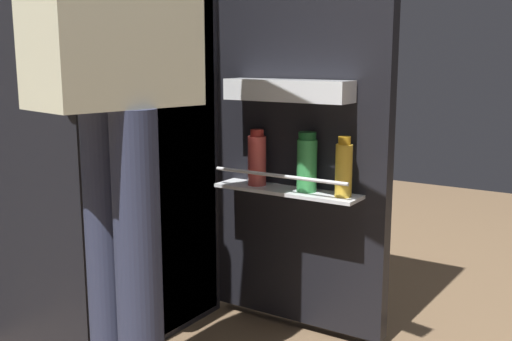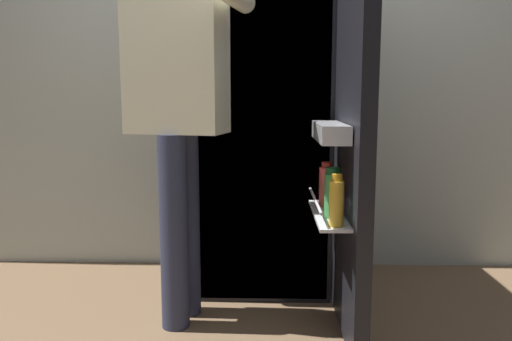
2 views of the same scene
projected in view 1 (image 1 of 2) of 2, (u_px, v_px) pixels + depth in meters
name	position (u px, v px, depth m)	size (l,w,h in m)	color
refrigerator	(113.00, 83.00, 2.08)	(0.72, 1.23, 1.75)	black
person	(117.00, 39.00, 1.52)	(0.55, 0.78, 1.68)	#2D334C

